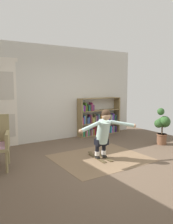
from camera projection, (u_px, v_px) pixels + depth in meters
name	position (u px, v px, depth m)	size (l,w,h in m)	color
ground_plane	(104.00, 163.00, 4.95)	(7.20, 7.20, 0.00)	brown
back_wall	(54.00, 93.00, 6.95)	(6.00, 0.10, 2.90)	beige
rug	(100.00, 158.00, 5.31)	(2.09, 1.78, 0.01)	brown
bookshelf	(98.00, 120.00, 7.71)	(1.60, 0.30, 1.27)	olive
potted_plant	(163.00, 125.00, 6.48)	(0.46, 0.41, 1.05)	brown
skis_pair	(100.00, 157.00, 5.33)	(0.34, 0.76, 0.07)	brown
person_skier	(104.00, 131.00, 5.11)	(1.47, 0.59, 1.10)	white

